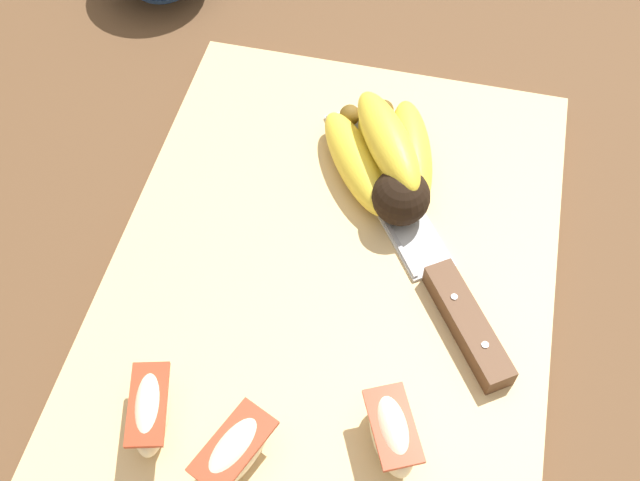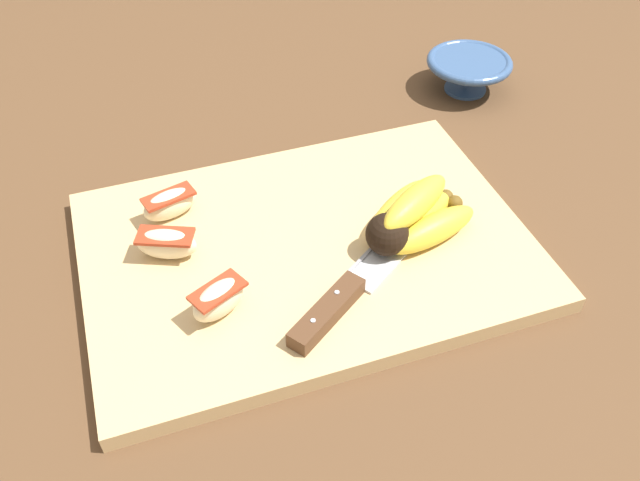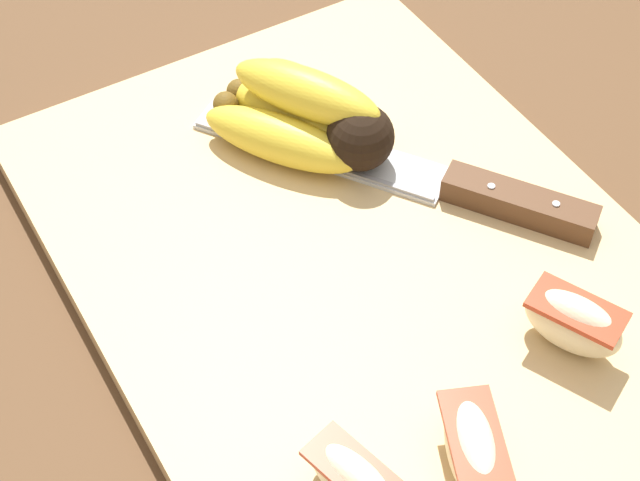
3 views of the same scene
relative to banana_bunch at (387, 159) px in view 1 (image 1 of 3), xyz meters
name	(u,v)px [view 1 (image 1 of 3)]	position (x,y,z in m)	size (l,w,h in m)	color
ground_plane	(307,294)	(-0.11, 0.04, -0.04)	(6.00, 6.00, 0.00)	brown
cutting_board	(328,290)	(-0.11, 0.02, -0.03)	(0.47, 0.33, 0.02)	tan
banana_bunch	(387,159)	(0.00, 0.00, 0.00)	(0.13, 0.12, 0.06)	black
chefs_knife	(436,273)	(-0.09, -0.05, -0.02)	(0.25, 0.18, 0.02)	silver
apple_wedge_near	(235,452)	(-0.26, 0.05, 0.00)	(0.07, 0.05, 0.04)	beige
apple_wedge_middle	(392,432)	(-0.22, -0.04, 0.00)	(0.06, 0.05, 0.04)	beige
apple_wedge_far	(151,410)	(-0.24, 0.11, 0.00)	(0.07, 0.04, 0.04)	beige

